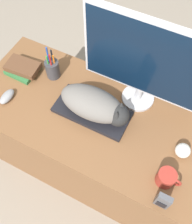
# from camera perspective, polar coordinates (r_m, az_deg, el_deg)

# --- Properties ---
(ground_plane) EXTENTS (12.00, 12.00, 0.00)m
(ground_plane) POSITION_cam_1_polar(r_m,az_deg,el_deg) (1.95, -3.27, -19.06)
(ground_plane) COLOR gray
(desk) EXTENTS (1.44, 0.61, 0.72)m
(desk) POSITION_cam_1_polar(r_m,az_deg,el_deg) (1.68, 1.17, -7.46)
(desk) COLOR brown
(desk) RESTS_ON ground_plane
(keyboard) EXTENTS (0.39, 0.18, 0.02)m
(keyboard) POSITION_cam_1_polar(r_m,az_deg,el_deg) (1.36, -0.84, 0.10)
(keyboard) COLOR black
(keyboard) RESTS_ON desk
(cat) EXTENTS (0.37, 0.18, 0.14)m
(cat) POSITION_cam_1_polar(r_m,az_deg,el_deg) (1.29, -0.01, 1.55)
(cat) COLOR #66605B
(cat) RESTS_ON keyboard
(monitor) EXTENTS (0.61, 0.17, 0.52)m
(monitor) POSITION_cam_1_polar(r_m,az_deg,el_deg) (1.21, 10.88, 10.52)
(monitor) COLOR #B7B7BC
(monitor) RESTS_ON desk
(computer_mouse) EXTENTS (0.05, 0.10, 0.04)m
(computer_mouse) POSITION_cam_1_polar(r_m,az_deg,el_deg) (1.49, -18.81, 3.20)
(computer_mouse) COLOR gray
(computer_mouse) RESTS_ON desk
(coffee_mug) EXTENTS (0.11, 0.08, 0.08)m
(coffee_mug) POSITION_cam_1_polar(r_m,az_deg,el_deg) (1.23, 15.11, -13.70)
(coffee_mug) COLOR #9E2D23
(coffee_mug) RESTS_ON desk
(pen_cup) EXTENTS (0.08, 0.08, 0.21)m
(pen_cup) POSITION_cam_1_polar(r_m,az_deg,el_deg) (1.49, -9.45, 9.33)
(pen_cup) COLOR #38383D
(pen_cup) RESTS_ON desk
(baseball) EXTENTS (0.07, 0.07, 0.07)m
(baseball) POSITION_cam_1_polar(r_m,az_deg,el_deg) (1.30, 18.37, -7.97)
(baseball) COLOR silver
(baseball) RESTS_ON desk
(phone) EXTENTS (0.06, 0.03, 0.12)m
(phone) POSITION_cam_1_polar(r_m,az_deg,el_deg) (1.18, 14.35, -18.27)
(phone) COLOR #4C4C51
(phone) RESTS_ON desk
(book_stack) EXTENTS (0.19, 0.15, 0.06)m
(book_stack) POSITION_cam_1_polar(r_m,az_deg,el_deg) (1.57, -15.63, 9.21)
(book_stack) COLOR #2D6B38
(book_stack) RESTS_ON desk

